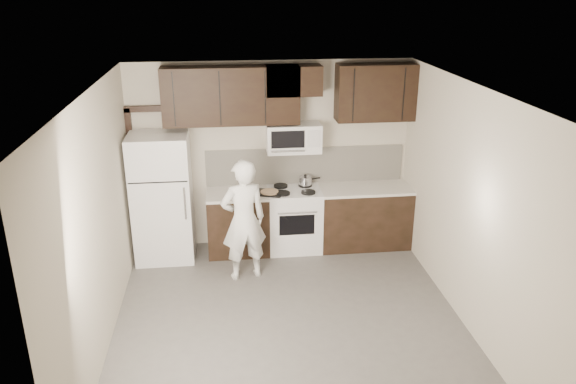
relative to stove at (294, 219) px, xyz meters
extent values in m
plane|color=#565351|center=(-0.30, -1.94, -0.46)|extent=(4.50, 4.50, 0.00)
plane|color=#C0B6A3|center=(-0.30, 0.31, 0.89)|extent=(4.00, 0.00, 4.00)
plane|color=white|center=(-0.30, -1.94, 2.24)|extent=(4.50, 4.50, 0.00)
cube|color=black|center=(-0.81, 0.00, -0.03)|extent=(0.87, 0.62, 0.87)
cube|color=black|center=(1.04, 0.00, -0.03)|extent=(1.32, 0.62, 0.87)
cube|color=silver|center=(-0.81, 0.00, 0.43)|extent=(0.87, 0.64, 0.04)
cube|color=silver|center=(1.04, 0.00, 0.43)|extent=(1.32, 0.64, 0.04)
cube|color=white|center=(0.00, 0.00, -0.02)|extent=(0.76, 0.62, 0.89)
cube|color=white|center=(0.00, 0.00, 0.44)|extent=(0.76, 0.62, 0.02)
cube|color=black|center=(0.00, -0.30, 0.04)|extent=(0.50, 0.01, 0.30)
cylinder|color=silver|center=(0.00, -0.34, 0.24)|extent=(0.55, 0.02, 0.02)
cylinder|color=black|center=(-0.18, -0.15, 0.46)|extent=(0.20, 0.20, 0.03)
cylinder|color=black|center=(0.18, -0.15, 0.46)|extent=(0.20, 0.20, 0.03)
cylinder|color=black|center=(-0.18, 0.15, 0.46)|extent=(0.20, 0.20, 0.03)
cylinder|color=black|center=(0.18, 0.15, 0.46)|extent=(0.20, 0.20, 0.03)
cube|color=silver|center=(0.20, 0.30, 0.72)|extent=(2.90, 0.02, 0.54)
cube|color=black|center=(-0.85, 0.14, 1.80)|extent=(1.85, 0.35, 0.78)
cube|color=black|center=(1.15, 0.14, 1.80)|extent=(1.10, 0.35, 0.78)
cube|color=black|center=(0.00, 0.14, 1.99)|extent=(0.76, 0.35, 0.40)
cube|color=white|center=(0.00, 0.12, 1.19)|extent=(0.76, 0.38, 0.40)
cube|color=black|center=(-0.10, -0.07, 1.22)|extent=(0.46, 0.01, 0.24)
cube|color=silver|center=(0.26, -0.07, 1.22)|extent=(0.18, 0.01, 0.24)
cylinder|color=silver|center=(-0.10, -0.10, 1.06)|extent=(0.46, 0.02, 0.02)
cube|color=white|center=(-1.85, -0.05, 0.44)|extent=(0.80, 0.72, 1.80)
cube|color=black|center=(-1.85, -0.41, 0.79)|extent=(0.77, 0.01, 0.02)
cylinder|color=silver|center=(-1.52, -0.44, 0.49)|extent=(0.03, 0.03, 0.45)
cube|color=black|center=(-2.26, 0.27, 0.59)|extent=(0.08, 0.08, 2.10)
cube|color=black|center=(-2.05, 0.27, 1.62)|extent=(0.50, 0.08, 0.08)
cylinder|color=silver|center=(0.18, 0.15, 0.52)|extent=(0.19, 0.19, 0.15)
sphere|color=black|center=(0.18, 0.15, 0.61)|extent=(0.04, 0.04, 0.04)
cylinder|color=black|center=(0.32, 0.19, 0.54)|extent=(0.18, 0.07, 0.02)
cube|color=black|center=(-0.36, -0.10, 0.46)|extent=(0.44, 0.39, 0.02)
cylinder|color=beige|center=(-0.36, -0.10, 0.48)|extent=(0.32, 0.32, 0.02)
imported|color=white|center=(-0.76, -0.78, 0.36)|extent=(0.67, 0.52, 1.64)
camera|label=1|loc=(-0.96, -7.44, 3.26)|focal=35.00mm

